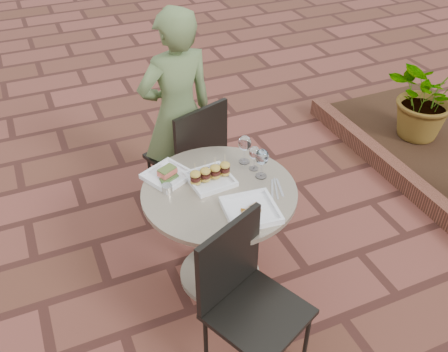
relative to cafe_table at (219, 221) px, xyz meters
name	(u,v)px	position (x,y,z in m)	size (l,w,h in m)	color
ground	(251,290)	(0.14, -0.19, -0.48)	(60.00, 60.00, 0.00)	brown
cafe_table	(219,221)	(0.00, 0.00, 0.00)	(0.90, 0.90, 0.73)	gray
chair_far	(193,151)	(0.09, 0.68, 0.07)	(0.56, 0.56, 0.93)	black
chair_near	(244,291)	(-0.12, -0.59, 0.07)	(0.58, 0.58, 0.93)	black
diner	(177,114)	(0.05, 0.86, 0.28)	(0.56, 0.36, 1.52)	#506537
plate_salmon	(168,175)	(-0.23, 0.23, 0.26)	(0.32, 0.32, 0.07)	white
plate_sliders	(210,176)	(-0.01, 0.10, 0.28)	(0.26, 0.26, 0.16)	white
plate_tuna	(251,210)	(0.08, -0.25, 0.26)	(0.31, 0.31, 0.03)	white
wine_glass_right	(262,158)	(0.28, 0.02, 0.38)	(0.08, 0.08, 0.19)	white
wine_glass_mid	(245,144)	(0.25, 0.19, 0.38)	(0.08, 0.08, 0.19)	white
wine_glass_far	(254,153)	(0.27, 0.11, 0.36)	(0.07, 0.07, 0.16)	white
steel_ramekin	(167,188)	(-0.28, 0.10, 0.27)	(0.06, 0.06, 0.05)	silver
cutlery_set	(276,189)	(0.30, -0.12, 0.25)	(0.09, 0.20, 0.00)	silver
planter_curb	(419,192)	(1.74, 0.11, -0.41)	(0.12, 3.00, 0.15)	brown
potted_plant_a	(427,94)	(2.32, 0.81, -0.02)	(0.72, 0.63, 0.80)	#33662D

